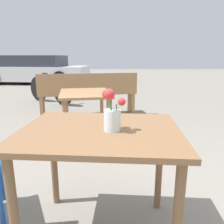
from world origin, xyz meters
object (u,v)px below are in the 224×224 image
object	(u,v)px
flower_vase	(112,116)
table_back	(85,102)
parked_car	(35,70)
table_front	(100,146)
bench_near	(88,92)
bicycle	(50,90)

from	to	relation	value
flower_vase	table_back	world-z (taller)	flower_vase
flower_vase	parked_car	world-z (taller)	parked_car
table_front	flower_vase	size ratio (longest dim) A/B	3.98
flower_vase	parked_car	size ratio (longest dim) A/B	0.05
table_back	flower_vase	bearing A→B (deg)	-77.68
bench_near	table_back	distance (m)	1.48
parked_car	table_back	bearing A→B (deg)	-66.56
bicycle	flower_vase	bearing A→B (deg)	-70.03
table_front	table_back	size ratio (longest dim) A/B	1.12
flower_vase	bench_near	xyz separation A→B (m)	(-0.46, 3.07, -0.36)
table_front	bench_near	distance (m)	3.06
table_front	bench_near	world-z (taller)	bench_near
bicycle	table_front	bearing A→B (deg)	-70.72
table_back	parked_car	bearing A→B (deg)	113.44
parked_car	bicycle	bearing A→B (deg)	-67.00
bench_near	bicycle	world-z (taller)	bench_near
flower_vase	bench_near	world-z (taller)	flower_vase
bench_near	parked_car	bearing A→B (deg)	117.80
flower_vase	parked_car	xyz separation A→B (m)	(-3.42, 8.67, -0.25)
bicycle	parked_car	bearing A→B (deg)	113.00
bicycle	table_back	bearing A→B (deg)	-65.86
table_back	bicycle	world-z (taller)	bicycle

